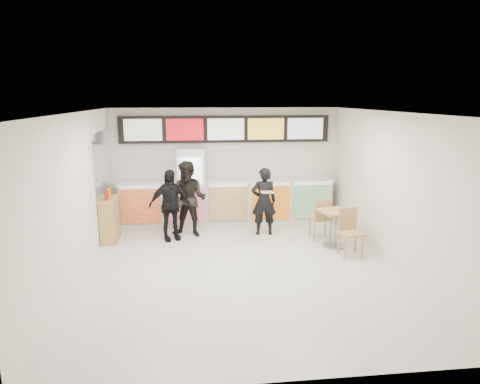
{
  "coord_description": "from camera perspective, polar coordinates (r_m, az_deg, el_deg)",
  "views": [
    {
      "loc": [
        -0.89,
        -7.83,
        3.27
      ],
      "look_at": [
        0.13,
        1.2,
        1.25
      ],
      "focal_mm": 32.0,
      "sensor_mm": 36.0,
      "label": 1
    }
  ],
  "objects": [
    {
      "name": "condiment_ledge",
      "position": [
        10.35,
        -16.97,
        -3.46
      ],
      "size": [
        0.36,
        0.9,
        1.2
      ],
      "color": "#A7824C",
      "rests_on": "floor"
    },
    {
      "name": "drinks_fridge",
      "position": [
        11.17,
        -6.54,
        0.75
      ],
      "size": [
        0.7,
        0.67,
        2.0
      ],
      "color": "white",
      "rests_on": "floor"
    },
    {
      "name": "customer_main",
      "position": [
        10.27,
        3.2,
        -1.25
      ],
      "size": [
        0.62,
        0.42,
        1.65
      ],
      "primitive_type": "imported",
      "rotation": [
        0.0,
        0.0,
        3.1
      ],
      "color": "black",
      "rests_on": "floor"
    },
    {
      "name": "pizza_slice",
      "position": [
        9.77,
        3.66,
        0.03
      ],
      "size": [
        0.36,
        0.36,
        0.02
      ],
      "color": "beige",
      "rests_on": "customer_main"
    },
    {
      "name": "menu_board",
      "position": [
        11.31,
        -1.93,
        8.38
      ],
      "size": [
        5.5,
        0.14,
        0.7
      ],
      "color": "black",
      "rests_on": "wall_back"
    },
    {
      "name": "floor",
      "position": [
        8.53,
        0.04,
        -9.99
      ],
      "size": [
        7.0,
        7.0,
        0.0
      ],
      "primitive_type": "plane",
      "color": "beige",
      "rests_on": "ground"
    },
    {
      "name": "customer_mid",
      "position": [
        9.99,
        -9.37,
        -1.73
      ],
      "size": [
        1.06,
        0.72,
        1.67
      ],
      "primitive_type": "imported",
      "rotation": [
        0.0,
        0.0,
        0.36
      ],
      "color": "black",
      "rests_on": "floor"
    },
    {
      "name": "service_counter",
      "position": [
        11.29,
        -1.73,
        -1.28
      ],
      "size": [
        5.56,
        0.77,
        1.14
      ],
      "color": "silver",
      "rests_on": "floor"
    },
    {
      "name": "wall_left",
      "position": [
        8.3,
        -21.0,
        -0.62
      ],
      "size": [
        0.0,
        7.0,
        7.0
      ],
      "primitive_type": "plane",
      "rotation": [
        1.57,
        0.0,
        1.57
      ],
      "color": "silver",
      "rests_on": "floor"
    },
    {
      "name": "mirror_panel",
      "position": [
        10.6,
        -17.82,
        3.7
      ],
      "size": [
        0.01,
        2.0,
        1.5
      ],
      "primitive_type": "cube",
      "color": "#B2B7BF",
      "rests_on": "wall_left"
    },
    {
      "name": "cafe_table",
      "position": [
        9.69,
        12.54,
        -3.88
      ],
      "size": [
        0.86,
        1.76,
        0.99
      ],
      "rotation": [
        0.0,
        0.0,
        0.24
      ],
      "color": "#A7824C",
      "rests_on": "floor"
    },
    {
      "name": "customer_left",
      "position": [
        10.19,
        -6.84,
        -0.96
      ],
      "size": [
        1.06,
        0.94,
        1.81
      ],
      "primitive_type": "imported",
      "rotation": [
        0.0,
        0.0,
        -0.34
      ],
      "color": "black",
      "rests_on": "floor"
    },
    {
      "name": "ceiling",
      "position": [
        7.89,
        0.05,
        10.58
      ],
      "size": [
        7.0,
        7.0,
        0.0
      ],
      "primitive_type": "plane",
      "rotation": [
        3.14,
        0.0,
        0.0
      ],
      "color": "white",
      "rests_on": "wall_back"
    },
    {
      "name": "wall_right",
      "position": [
        8.92,
        19.56,
        0.37
      ],
      "size": [
        0.0,
        7.0,
        7.0
      ],
      "primitive_type": "plane",
      "rotation": [
        1.57,
        0.0,
        -1.57
      ],
      "color": "silver",
      "rests_on": "floor"
    },
    {
      "name": "wall_back",
      "position": [
        11.5,
        -1.93,
        3.69
      ],
      "size": [
        6.0,
        0.0,
        6.0
      ],
      "primitive_type": "plane",
      "rotation": [
        1.57,
        0.0,
        0.0
      ],
      "color": "silver",
      "rests_on": "floor"
    }
  ]
}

